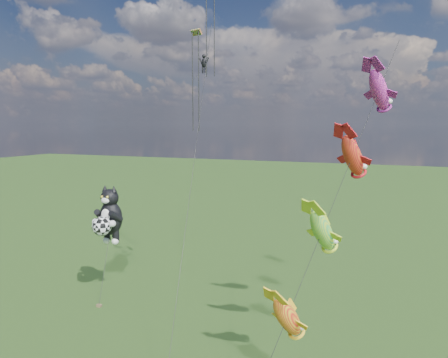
% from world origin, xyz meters
% --- Properties ---
extents(ground, '(300.00, 300.00, 0.00)m').
position_xyz_m(ground, '(0.00, 0.00, 0.00)').
color(ground, '#15350D').
extents(cat_kite_rig, '(2.45, 4.15, 9.85)m').
position_xyz_m(cat_kite_rig, '(-3.50, 7.44, 7.16)').
color(cat_kite_rig, brown).
rests_on(cat_kite_rig, ground).
extents(fish_windsock_rig, '(6.05, 14.86, 20.41)m').
position_xyz_m(fish_windsock_rig, '(16.97, 0.74, 11.46)').
color(fish_windsock_rig, brown).
rests_on(fish_windsock_rig, ground).
extents(parafoil_rig, '(5.34, 16.96, 27.30)m').
position_xyz_m(parafoil_rig, '(4.66, 9.84, 20.63)').
color(parafoil_rig, brown).
rests_on(parafoil_rig, ground).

